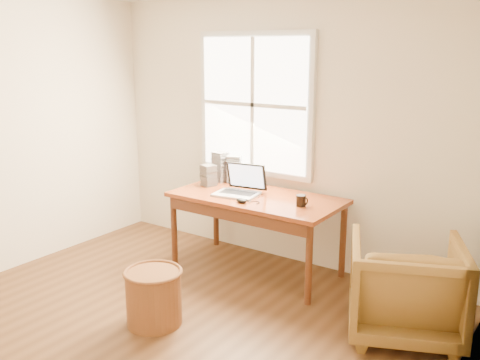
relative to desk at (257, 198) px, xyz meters
The scene contains 11 objects.
room_shell 1.74m from the desk, 90.77° to the right, with size 4.04×4.54×2.64m.
desk is the anchor object (origin of this frame).
armchair 1.63m from the desk, 13.00° to the right, with size 0.80×0.82×0.75m, color brown.
wicker_stool 1.41m from the desk, 94.31° to the right, with size 0.43×0.43×0.43m, color brown.
laptop 0.25m from the desk, 149.69° to the right, with size 0.37×0.39×0.28m, color silver, non-canonical shape.
mouse 0.27m from the desk, 87.57° to the right, with size 0.12×0.07×0.04m, color black.
coffee_mug 0.50m from the desk, ahead, with size 0.09×0.09×0.10m, color black.
cd_stack_a 0.59m from the desk, 147.01° to the left, with size 0.14×0.12×0.28m, color #B6BCC2.
cd_stack_b 0.62m from the desk, behind, with size 0.14×0.12×0.21m, color black.
cd_stack_c 0.69m from the desk, 157.47° to the left, with size 0.14×0.12×0.31m, color #A5A4B2.
cd_stack_d 0.51m from the desk, 140.92° to the left, with size 0.14×0.12×0.18m, color #ACB2B7.
Camera 1 is at (2.61, -2.25, 2.10)m, focal length 40.00 mm.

